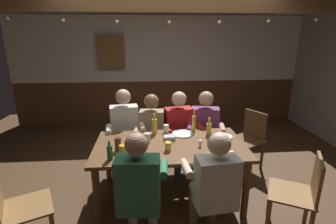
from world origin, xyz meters
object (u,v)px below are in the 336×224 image
person_0 (125,129)px  pint_glass_0 (118,144)px  person_5 (214,183)px  chair_empty_near_right (249,138)px  condiment_caddy (170,138)px  plate_1 (183,134)px  dining_table (170,152)px  bottle_1 (194,123)px  person_2 (180,128)px  pint_glass_1 (123,151)px  person_4 (139,186)px  table_candle (200,144)px  person_1 (152,131)px  chair_empty_far_end (16,208)px  chair_empty_near_left (301,193)px  pint_glass_3 (168,146)px  bottle_0 (110,152)px  pint_glass_2 (166,129)px  pint_glass_4 (147,138)px  bottle_2 (155,126)px  wall_dart_cabinet (111,52)px  bottle_3 (209,128)px  plate_0 (224,137)px  person_3 (205,128)px

person_0 → pint_glass_0: person_0 is taller
person_5 → chair_empty_near_right: person_5 is taller
condiment_caddy → plate_1: condiment_caddy is taller
dining_table → bottle_1: 0.58m
person_2 → pint_glass_1: bearing=43.4°
person_4 → pint_glass_0: bearing=116.3°
table_candle → person_5: bearing=-89.5°
person_1 → chair_empty_far_end: (-1.28, -1.39, -0.18)m
person_0 → condiment_caddy: bearing=127.6°
chair_empty_near_right → chair_empty_near_left: same height
condiment_caddy → dining_table: bearing=-92.5°
person_4 → pint_glass_3: person_4 is taller
bottle_0 → pint_glass_1: 0.14m
chair_empty_near_left → pint_glass_2: 1.70m
person_1 → pint_glass_2: (0.19, -0.33, 0.15)m
pint_glass_1 → pint_glass_3: size_ratio=1.32×
bottle_1 → pint_glass_4: bottle_1 is taller
pint_glass_1 → pint_glass_2: size_ratio=1.22×
bottle_2 → wall_dart_cabinet: size_ratio=0.38×
bottle_3 → wall_dart_cabinet: (-1.55, 2.59, 0.80)m
person_2 → plate_0: 0.75m
plate_1 → bottle_0: 1.06m
dining_table → chair_empty_near_right: 1.50m
bottle_1 → wall_dart_cabinet: size_ratio=0.41×
person_1 → table_candle: size_ratio=14.81×
chair_empty_near_right → bottle_1: size_ratio=3.04×
plate_0 → bottle_0: bearing=-160.5°
condiment_caddy → bottle_2: size_ratio=0.52×
bottle_1 → pint_glass_0: (-0.96, -0.52, -0.04)m
person_1 → bottle_3: (0.74, -0.44, 0.18)m
chair_empty_near_left → wall_dart_cabinet: 4.37m
person_2 → person_5: person_2 is taller
chair_empty_near_left → bottle_0: bottle_0 is taller
person_2 → pint_glass_0: 1.17m
bottle_1 → bottle_2: bottle_1 is taller
pint_glass_0 → pint_glass_3: 0.56m
person_0 → person_4: size_ratio=1.03×
bottle_1 → pint_glass_3: size_ratio=2.89×
person_3 → table_candle: size_ratio=15.13×
condiment_caddy → plate_0: bearing=1.9°
bottle_2 → wall_dart_cabinet: bearing=108.6°
chair_empty_near_right → bottle_0: (-1.95, -1.07, 0.36)m
pint_glass_4 → wall_dart_cabinet: wall_dart_cabinet is taller
person_2 → bottle_3: (0.32, -0.44, 0.16)m
chair_empty_near_right → condiment_caddy: chair_empty_near_right is taller
bottle_0 → pint_glass_3: (0.62, 0.16, -0.03)m
person_1 → person_5: size_ratio=0.99×
person_0 → plate_0: size_ratio=6.07×
chair_empty_near_right → plate_0: (-0.58, -0.58, 0.28)m
chair_empty_near_left → person_5: bearing=120.5°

